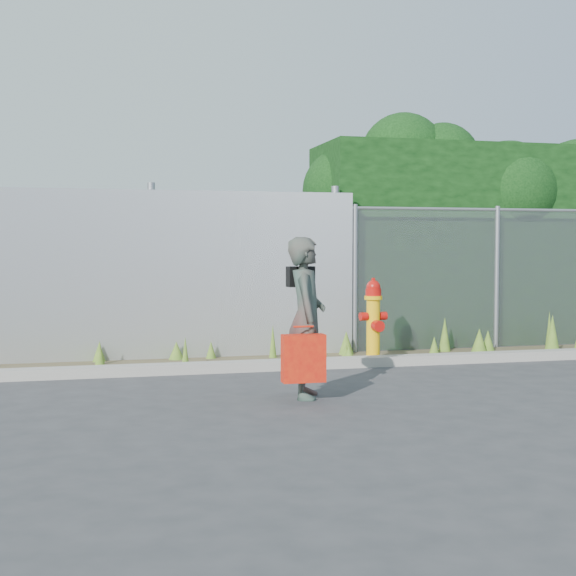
{
  "coord_description": "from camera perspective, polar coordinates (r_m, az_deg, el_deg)",
  "views": [
    {
      "loc": [
        -2.52,
        -7.43,
        1.48
      ],
      "look_at": [
        -0.3,
        1.4,
        1.0
      ],
      "focal_mm": 50.0,
      "sensor_mm": 36.0,
      "label": 1
    }
  ],
  "objects": [
    {
      "name": "ground",
      "position": [
        7.99,
        4.58,
        -7.67
      ],
      "size": [
        80.0,
        80.0,
        0.0
      ],
      "primitive_type": "plane",
      "color": "#323234",
      "rests_on": "ground"
    },
    {
      "name": "curb",
      "position": [
        9.68,
        1.15,
        -5.42
      ],
      "size": [
        16.0,
        0.22,
        0.12
      ],
      "primitive_type": "cube",
      "color": "gray",
      "rests_on": "ground"
    },
    {
      "name": "weed_strip",
      "position": [
        10.3,
        -0.09,
        -4.7
      ],
      "size": [
        16.0,
        1.23,
        0.54
      ],
      "color": "#473D29",
      "rests_on": "ground"
    },
    {
      "name": "corrugated_fence",
      "position": [
        10.47,
        -18.07,
        0.8
      ],
      "size": [
        8.5,
        0.21,
        2.3
      ],
      "color": "#ABAEB2",
      "rests_on": "ground"
    },
    {
      "name": "chainlink_fence",
      "position": [
        12.45,
        18.85,
        0.78
      ],
      "size": [
        6.5,
        0.07,
        2.05
      ],
      "color": "gray",
      "rests_on": "ground"
    },
    {
      "name": "hedge",
      "position": [
        13.47,
        17.63,
        4.7
      ],
      "size": [
        7.58,
        1.92,
        3.56
      ],
      "color": "black",
      "rests_on": "ground"
    },
    {
      "name": "fire_hydrant",
      "position": [
        10.24,
        6.09,
        -2.38
      ],
      "size": [
        0.36,
        0.32,
        1.07
      ],
      "rotation": [
        0.0,
        0.0,
        0.1
      ],
      "color": "#F4B40C",
      "rests_on": "ground"
    },
    {
      "name": "woman",
      "position": [
        7.78,
        1.3,
        -2.12
      ],
      "size": [
        0.51,
        0.65,
        1.57
      ],
      "primitive_type": "imported",
      "rotation": [
        0.0,
        0.0,
        1.31
      ],
      "color": "#0F6452",
      "rests_on": "ground"
    },
    {
      "name": "red_tote_bag",
      "position": [
        7.53,
        1.11,
        -5.01
      ],
      "size": [
        0.41,
        0.15,
        0.53
      ],
      "rotation": [
        0.0,
        0.0,
        -0.01
      ],
      "color": "red"
    },
    {
      "name": "black_shoulder_bag",
      "position": [
        7.87,
        0.89,
        0.81
      ],
      "size": [
        0.27,
        0.11,
        0.2
      ],
      "rotation": [
        0.0,
        0.0,
        0.13
      ],
      "color": "black"
    }
  ]
}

